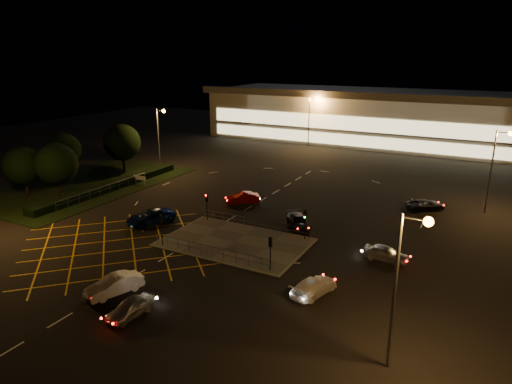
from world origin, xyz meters
The scene contains 26 objects.
ground centered at (0.00, 0.00, 0.00)m, with size 180.00×180.00×0.00m, color black.
pedestrian_island centered at (2.00, -2.00, 0.06)m, with size 14.00×9.00×0.12m, color #4C4944.
grass_verge centered at (-28.00, 6.00, 0.04)m, with size 18.00×30.00×0.08m, color black.
hedge centered at (-23.00, 6.00, 0.50)m, with size 2.00×26.00×1.00m, color black.
supermarket centered at (0.00, 61.95, 5.31)m, with size 72.00×26.50×10.50m.
streetlight_se centered at (20.44, -14.00, 6.56)m, with size 1.78×0.56×10.03m.
streetlight_nw centered at (-23.56, 18.00, 6.56)m, with size 1.78×0.56×10.03m.
streetlight_ne centered at (24.44, 20.00, 6.56)m, with size 1.78×0.56×10.03m.
streetlight_far_left centered at (-9.56, 48.00, 6.56)m, with size 1.78×0.56×10.03m.
signal_sw centered at (-4.00, -5.99, 2.37)m, with size 0.28×0.30×3.15m.
signal_se centered at (8.00, -5.99, 2.37)m, with size 0.28×0.30×3.15m.
signal_nw centered at (-4.00, 1.99, 2.37)m, with size 0.28×0.30×3.15m.
signal_ne centered at (8.00, 1.99, 2.37)m, with size 0.28×0.30×3.15m.
tree_a centered at (-30.00, -2.00, 4.33)m, with size 5.04×5.04×6.86m.
tree_b centered at (-32.00, 6.00, 4.64)m, with size 5.40×5.40×7.35m.
tree_c centered at (-28.00, 14.00, 4.95)m, with size 5.76×5.76×7.84m.
tree_d centered at (-34.00, 20.00, 4.02)m, with size 4.68×4.68×6.37m.
tree_e centered at (-26.00, 0.00, 4.64)m, with size 5.40×5.40×7.35m.
car_near_silver centered at (2.11, -17.16, 0.67)m, with size 1.59×3.95×1.34m, color silver.
car_queue_white centered at (-1.26, -15.30, 0.76)m, with size 1.60×4.59×1.51m, color silver.
car_left_blue centered at (-9.18, -1.66, 0.77)m, with size 2.54×5.52×1.53m, color navy.
car_far_dkgrey centered at (6.02, 5.00, 0.69)m, with size 1.92×4.73×1.37m, color black.
car_right_silver centered at (16.44, 1.09, 0.71)m, with size 1.68×4.17×1.42m, color silver.
car_circ_red centered at (-3.57, 9.46, 0.71)m, with size 1.51×4.32×1.42m, color #940A0A.
car_east_grey centered at (17.48, 17.70, 0.66)m, with size 2.18×4.74×1.32m, color black.
car_approach_white centered at (12.79, -7.84, 0.67)m, with size 1.88×4.62×1.34m, color silver.
Camera 1 is at (24.00, -38.73, 18.47)m, focal length 32.00 mm.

